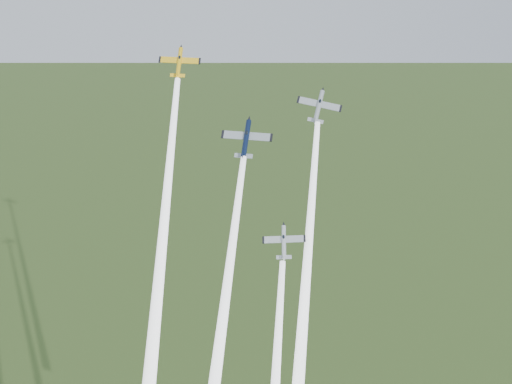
# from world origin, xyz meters

# --- Properties ---
(plane_yellow) EXTENTS (8.10, 6.42, 6.47)m
(plane_yellow) POSITION_xyz_m (-11.82, 5.91, 111.64)
(plane_yellow) COLOR yellow
(smoke_trail_yellow) EXTENTS (9.98, 44.98, 55.42)m
(smoke_trail_yellow) POSITION_xyz_m (-15.82, -17.44, 82.18)
(smoke_trail_yellow) COLOR white
(plane_navy) EXTENTS (10.03, 8.38, 7.59)m
(plane_navy) POSITION_xyz_m (-1.38, -3.85, 100.44)
(plane_navy) COLOR #0B1734
(smoke_trail_navy) EXTENTS (13.87, 40.05, 50.23)m
(smoke_trail_navy) POSITION_xyz_m (-7.48, -24.57, 73.58)
(smoke_trail_navy) COLOR white
(plane_silver_right) EXTENTS (10.14, 7.58, 8.34)m
(plane_silver_right) POSITION_xyz_m (12.43, 5.72, 103.64)
(plane_silver_right) COLOR #A9B1B7
(smoke_trail_silver_right) EXTENTS (13.69, 42.52, 53.18)m
(smoke_trail_silver_right) POSITION_xyz_m (6.45, -16.27, 75.31)
(smoke_trail_silver_right) COLOR white
(plane_silver_low) EXTENTS (7.61, 6.76, 6.74)m
(plane_silver_low) POSITION_xyz_m (4.08, -10.14, 84.70)
(plane_silver_low) COLOR silver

